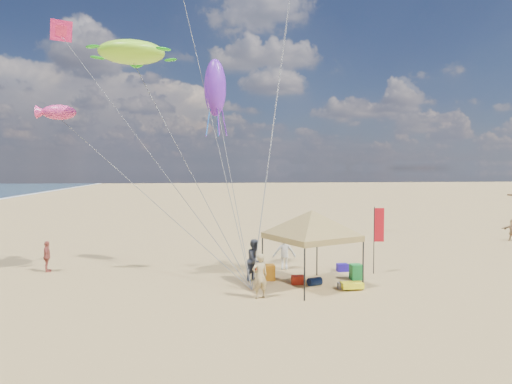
# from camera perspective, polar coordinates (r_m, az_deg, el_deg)

# --- Properties ---
(ground) EXTENTS (280.00, 280.00, 0.00)m
(ground) POSITION_cam_1_polar(r_m,az_deg,el_deg) (18.93, 1.21, -12.66)
(ground) COLOR tan
(ground) RESTS_ON ground
(canopy_tent) EXTENTS (5.69, 5.69, 3.83)m
(canopy_tent) POSITION_cam_1_polar(r_m,az_deg,el_deg) (19.60, 7.01, -2.66)
(canopy_tent) COLOR black
(canopy_tent) RESTS_ON ground
(feather_flag) EXTENTS (0.50, 0.09, 3.26)m
(feather_flag) POSITION_cam_1_polar(r_m,az_deg,el_deg) (22.72, 15.04, -4.54)
(feather_flag) COLOR black
(feather_flag) RESTS_ON ground
(cooler_red) EXTENTS (0.54, 0.38, 0.38)m
(cooler_red) POSITION_cam_1_polar(r_m,az_deg,el_deg) (20.44, 5.29, -10.94)
(cooler_red) COLOR #A51D0D
(cooler_red) RESTS_ON ground
(cooler_blue) EXTENTS (0.54, 0.38, 0.38)m
(cooler_blue) POSITION_cam_1_polar(r_m,az_deg,el_deg) (23.21, 10.80, -9.29)
(cooler_blue) COLOR #20118E
(cooler_blue) RESTS_ON ground
(bag_navy) EXTENTS (0.69, 0.54, 0.36)m
(bag_navy) POSITION_cam_1_polar(r_m,az_deg,el_deg) (20.29, 7.38, -11.09)
(bag_navy) COLOR #0C1A38
(bag_navy) RESTS_ON ground
(bag_orange) EXTENTS (0.54, 0.69, 0.36)m
(bag_orange) POSITION_cam_1_polar(r_m,az_deg,el_deg) (22.91, -0.23, -9.43)
(bag_orange) COLOR red
(bag_orange) RESTS_ON ground
(chair_green) EXTENTS (0.50, 0.50, 0.70)m
(chair_green) POSITION_cam_1_polar(r_m,az_deg,el_deg) (21.67, 12.45, -9.76)
(chair_green) COLOR #177F30
(chair_green) RESTS_ON ground
(chair_yellow) EXTENTS (0.50, 0.50, 0.70)m
(chair_yellow) POSITION_cam_1_polar(r_m,az_deg,el_deg) (21.08, 1.65, -10.06)
(chair_yellow) COLOR orange
(chair_yellow) RESTS_ON ground
(crate_grey) EXTENTS (0.34, 0.30, 0.28)m
(crate_grey) POSITION_cam_1_polar(r_m,az_deg,el_deg) (19.93, 10.74, -11.50)
(crate_grey) COLOR gray
(crate_grey) RESTS_ON ground
(beach_cart) EXTENTS (0.90, 0.50, 0.24)m
(beach_cart) POSITION_cam_1_polar(r_m,az_deg,el_deg) (19.86, 11.96, -11.38)
(beach_cart) COLOR #FFFA1C
(beach_cart) RESTS_ON ground
(person_near_a) EXTENTS (0.74, 0.59, 1.78)m
(person_near_a) POSITION_cam_1_polar(r_m,az_deg,el_deg) (18.10, 0.48, -10.49)
(person_near_a) COLOR tan
(person_near_a) RESTS_ON ground
(person_near_b) EXTENTS (1.15, 1.16, 1.89)m
(person_near_b) POSITION_cam_1_polar(r_m,az_deg,el_deg) (20.87, -0.13, -8.51)
(person_near_b) COLOR #353A48
(person_near_b) RESTS_ON ground
(person_near_c) EXTENTS (1.22, 0.75, 1.83)m
(person_near_c) POSITION_cam_1_polar(r_m,az_deg,el_deg) (23.13, 3.57, -7.46)
(person_near_c) COLOR beige
(person_near_c) RESTS_ON ground
(person_far_a) EXTENTS (0.58, 0.96, 1.54)m
(person_far_a) POSITION_cam_1_polar(r_m,az_deg,el_deg) (24.79, -24.77, -7.37)
(person_far_a) COLOR #A94D41
(person_far_a) RESTS_ON ground
(turtle_kite) EXTENTS (3.34, 2.92, 0.96)m
(turtle_kite) POSITION_cam_1_polar(r_m,az_deg,el_deg) (21.42, -15.36, 16.55)
(turtle_kite) COLOR #98F128
(turtle_kite) RESTS_ON ground
(fish_kite) EXTENTS (1.69, 1.08, 0.69)m
(fish_kite) POSITION_cam_1_polar(r_m,az_deg,el_deg) (23.34, -23.50, 9.17)
(fish_kite) COLOR #DC327B
(fish_kite) RESTS_ON ground
(squid_kite) EXTENTS (1.07, 1.07, 2.76)m
(squid_kite) POSITION_cam_1_polar(r_m,az_deg,el_deg) (22.70, -5.16, 12.92)
(squid_kite) COLOR purple
(squid_kite) RESTS_ON ground
(stunt_kite_pink) EXTENTS (1.47, 1.08, 1.23)m
(stunt_kite_pink) POSITION_cam_1_polar(r_m,az_deg,el_deg) (33.95, -23.26, 18.12)
(stunt_kite_pink) COLOR #FF246E
(stunt_kite_pink) RESTS_ON ground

